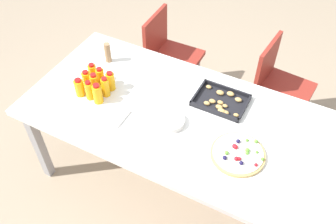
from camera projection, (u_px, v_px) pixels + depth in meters
ground_plane at (180, 180)px, 2.85m from camera, size 12.00×12.00×0.00m
party_table at (182, 122)px, 2.36m from camera, size 2.03×0.98×0.74m
chair_far_right at (277, 83)px, 2.88m from camera, size 0.44×0.44×0.83m
chair_far_left at (168, 52)px, 3.14m from camera, size 0.41×0.41×0.83m
juice_bottle_0 at (79, 88)px, 2.40m from camera, size 0.06×0.06×0.13m
juice_bottle_1 at (89, 90)px, 2.37m from camera, size 0.05×0.05×0.14m
juice_bottle_2 at (98, 94)px, 2.34m from camera, size 0.06×0.06×0.15m
juice_bottle_3 at (87, 80)px, 2.44m from camera, size 0.05×0.05×0.14m
juice_bottle_4 at (95, 83)px, 2.41m from camera, size 0.06×0.06×0.15m
juice_bottle_5 at (105, 87)px, 2.39m from camera, size 0.05×0.05×0.15m
juice_bottle_6 at (93, 73)px, 2.48m from camera, size 0.05×0.05×0.14m
juice_bottle_7 at (101, 77)px, 2.46m from camera, size 0.05×0.05×0.14m
juice_bottle_8 at (111, 81)px, 2.43m from camera, size 0.06×0.06×0.14m
fruit_pizza at (238, 154)px, 2.09m from camera, size 0.31×0.31×0.05m
snack_tray at (221, 101)px, 2.38m from camera, size 0.33×0.25×0.04m
plate_stack at (171, 121)px, 2.25m from camera, size 0.17×0.17×0.03m
napkin_stack at (114, 115)px, 2.30m from camera, size 0.15×0.15×0.01m
cardboard_tube at (108, 53)px, 2.63m from camera, size 0.04×0.04×0.15m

